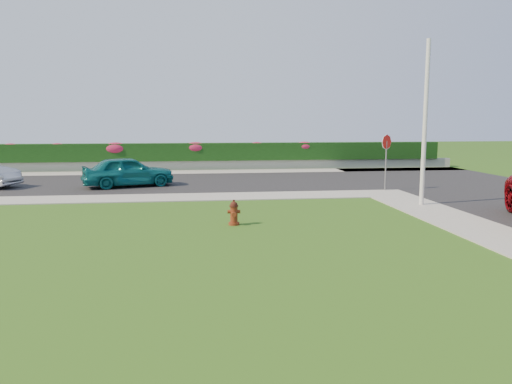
{
  "coord_description": "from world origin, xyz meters",
  "views": [
    {
      "loc": [
        -1.12,
        -11.25,
        3.11
      ],
      "look_at": [
        0.8,
        4.05,
        0.9
      ],
      "focal_mm": 35.0,
      "sensor_mm": 36.0,
      "label": 1
    }
  ],
  "objects": [
    {
      "name": "curb_corner",
      "position": [
        7.0,
        9.0,
        0.02
      ],
      "size": [
        2.0,
        2.0,
        0.04
      ],
      "primitive_type": "cube",
      "color": "gray",
      "rests_on": "ground"
    },
    {
      "name": "flower_clump_e",
      "position": [
        2.92,
        20.5,
        1.49
      ],
      "size": [
        1.07,
        0.69,
        0.53
      ],
      "primitive_type": "ellipsoid",
      "color": "#BC2045",
      "rests_on": "hedge"
    },
    {
      "name": "stop_sign",
      "position": [
        7.33,
        9.88,
        1.87
      ],
      "size": [
        0.59,
        0.39,
        2.52
      ],
      "rotation": [
        0.0,
        0.0,
        0.18
      ],
      "color": "slate",
      "rests_on": "ground"
    },
    {
      "name": "flower_clump_b",
      "position": [
        -9.35,
        20.5,
        1.5
      ],
      "size": [
        1.02,
        0.65,
        0.51
      ],
      "primitive_type": "ellipsoid",
      "color": "#BC2045",
      "rests_on": "hedge"
    },
    {
      "name": "flower_clump_a",
      "position": [
        -12.07,
        20.5,
        1.49
      ],
      "size": [
        1.05,
        0.67,
        0.52
      ],
      "primitive_type": "ellipsoid",
      "color": "#BC2045",
      "rests_on": "hedge"
    },
    {
      "name": "sidewalk_far",
      "position": [
        -6.0,
        9.0,
        0.02
      ],
      "size": [
        24.0,
        2.0,
        0.04
      ],
      "primitive_type": "cube",
      "color": "gray",
      "rests_on": "ground"
    },
    {
      "name": "fire_hydrant",
      "position": [
        0.05,
        3.43,
        0.36
      ],
      "size": [
        0.39,
        0.37,
        0.77
      ],
      "rotation": [
        0.0,
        0.0,
        -0.05
      ],
      "color": "#56210D",
      "rests_on": "ground"
    },
    {
      "name": "retaining_wall",
      "position": [
        -1.0,
        20.5,
        0.3
      ],
      "size": [
        34.0,
        0.4,
        0.6
      ],
      "primitive_type": "cube",
      "color": "gray",
      "rests_on": "ground"
    },
    {
      "name": "sedan_teal",
      "position": [
        -4.17,
        12.58,
        0.75
      ],
      "size": [
        4.48,
        2.88,
        1.42
      ],
      "primitive_type": "imported",
      "rotation": [
        0.0,
        0.0,
        1.88
      ],
      "color": "#0C5B61",
      "rests_on": "street_far"
    },
    {
      "name": "flower_clump_f",
      "position": [
        6.04,
        20.5,
        1.46
      ],
      "size": [
        1.23,
        0.79,
        0.61
      ],
      "primitive_type": "ellipsoid",
      "color": "#BC2045",
      "rests_on": "hedge"
    },
    {
      "name": "utility_pole",
      "position": [
        7.22,
        6.04,
        2.99
      ],
      "size": [
        0.16,
        0.16,
        5.99
      ],
      "primitive_type": "cylinder",
      "color": "silver",
      "rests_on": "ground"
    },
    {
      "name": "ground",
      "position": [
        0.0,
        0.0,
        0.0
      ],
      "size": [
        120.0,
        120.0,
        0.0
      ],
      "primitive_type": "plane",
      "color": "black",
      "rests_on": "ground"
    },
    {
      "name": "hedge",
      "position": [
        -1.0,
        20.6,
        1.15
      ],
      "size": [
        32.0,
        0.9,
        1.1
      ],
      "primitive_type": "cube",
      "color": "black",
      "rests_on": "retaining_wall"
    },
    {
      "name": "flower_clump_d",
      "position": [
        -0.98,
        20.5,
        1.43
      ],
      "size": [
        1.37,
        0.88,
        0.69
      ],
      "primitive_type": "ellipsoid",
      "color": "#BC2045",
      "rests_on": "hedge"
    },
    {
      "name": "sidewalk_beyond",
      "position": [
        -1.0,
        19.0,
        0.02
      ],
      "size": [
        34.0,
        2.0,
        0.04
      ],
      "primitive_type": "cube",
      "color": "gray",
      "rests_on": "ground"
    },
    {
      "name": "flower_clump_c",
      "position": [
        -5.9,
        20.5,
        1.4
      ],
      "size": [
        1.5,
        0.97,
        0.75
      ],
      "primitive_type": "ellipsoid",
      "color": "#BC2045",
      "rests_on": "hedge"
    },
    {
      "name": "street_far",
      "position": [
        -5.0,
        14.0,
        0.02
      ],
      "size": [
        26.0,
        8.0,
        0.04
      ],
      "primitive_type": "cube",
      "color": "black",
      "rests_on": "ground"
    }
  ]
}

